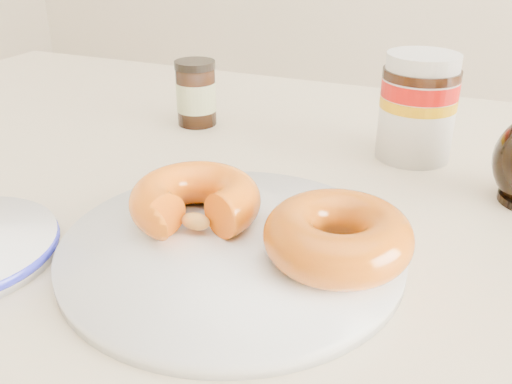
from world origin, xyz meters
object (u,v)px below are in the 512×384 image
at_px(dark_jar, 196,94).
at_px(dining_table, 280,287).
at_px(donut_whole, 338,236).
at_px(plate, 232,248).
at_px(donut_bitten, 195,200).
at_px(nutella_jar, 418,103).

bearing_deg(dark_jar, dining_table, -44.94).
bearing_deg(donut_whole, plate, -174.38).
distance_m(plate, donut_whole, 0.09).
distance_m(plate, donut_bitten, 0.05).
bearing_deg(dark_jar, plate, -56.92).
bearing_deg(nutella_jar, donut_whole, -93.39).
bearing_deg(dark_jar, nutella_jar, -0.90).
bearing_deg(dining_table, plate, -97.23).
bearing_deg(nutella_jar, dark_jar, 179.10).
bearing_deg(plate, dining_table, 82.77).
xyz_separation_m(dining_table, dark_jar, (-0.19, 0.19, 0.12)).
distance_m(donut_whole, dark_jar, 0.37).
distance_m(dining_table, dark_jar, 0.29).
distance_m(dining_table, donut_whole, 0.16).
relative_size(dining_table, nutella_jar, 11.99).
bearing_deg(plate, dark_jar, 123.08).
distance_m(dining_table, plate, 0.12).
relative_size(donut_bitten, dark_jar, 1.34).
height_order(dining_table, nutella_jar, nutella_jar).
height_order(plate, donut_whole, donut_whole).
height_order(plate, donut_bitten, donut_bitten).
height_order(donut_bitten, dark_jar, dark_jar).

